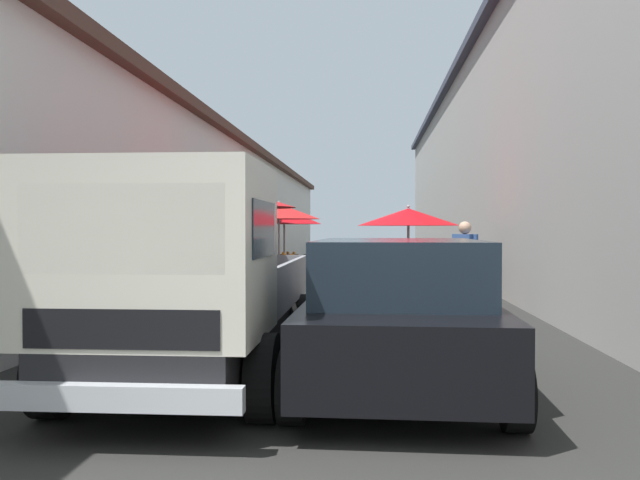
{
  "coord_description": "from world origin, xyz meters",
  "views": [
    {
      "loc": [
        -1.98,
        -0.54,
        1.56
      ],
      "look_at": [
        9.95,
        0.4,
        1.34
      ],
      "focal_mm": 36.07,
      "sensor_mm": 36.0,
      "label": 1
    }
  ],
  "objects_px": {
    "fruit_stall_mid_lane": "(184,222)",
    "vendor_by_crates": "(465,261)",
    "hatchback_car": "(398,312)",
    "fruit_stall_far_right": "(285,223)",
    "delivery_truck": "(181,285)",
    "vendor_in_shade": "(245,257)",
    "parked_scooter": "(423,290)",
    "fruit_stall_near_left": "(409,228)",
    "plastic_stool": "(309,275)",
    "fruit_stall_near_right": "(225,207)",
    "fruit_stall_far_left": "(280,223)"
  },
  "relations": [
    {
      "from": "fruit_stall_mid_lane",
      "to": "vendor_by_crates",
      "type": "bearing_deg",
      "value": -52.31
    },
    {
      "from": "hatchback_car",
      "to": "vendor_by_crates",
      "type": "relative_size",
      "value": 2.33
    },
    {
      "from": "fruit_stall_far_right",
      "to": "delivery_truck",
      "type": "height_order",
      "value": "fruit_stall_far_right"
    },
    {
      "from": "vendor_in_shade",
      "to": "parked_scooter",
      "type": "distance_m",
      "value": 5.07
    },
    {
      "from": "fruit_stall_near_left",
      "to": "vendor_by_crates",
      "type": "bearing_deg",
      "value": -160.9
    },
    {
      "from": "parked_scooter",
      "to": "plastic_stool",
      "type": "bearing_deg",
      "value": 26.14
    },
    {
      "from": "fruit_stall_near_left",
      "to": "fruit_stall_near_right",
      "type": "relative_size",
      "value": 0.84
    },
    {
      "from": "fruit_stall_near_right",
      "to": "vendor_in_shade",
      "type": "bearing_deg",
      "value": 4.21
    },
    {
      "from": "fruit_stall_far_left",
      "to": "vendor_in_shade",
      "type": "distance_m",
      "value": 3.04
    },
    {
      "from": "vendor_in_shade",
      "to": "fruit_stall_near_right",
      "type": "bearing_deg",
      "value": -175.79
    },
    {
      "from": "fruit_stall_far_left",
      "to": "fruit_stall_far_right",
      "type": "height_order",
      "value": "fruit_stall_far_left"
    },
    {
      "from": "parked_scooter",
      "to": "hatchback_car",
      "type": "bearing_deg",
      "value": 172.91
    },
    {
      "from": "hatchback_car",
      "to": "vendor_by_crates",
      "type": "xyz_separation_m",
      "value": [
        5.41,
        -1.43,
        0.24
      ]
    },
    {
      "from": "fruit_stall_far_left",
      "to": "fruit_stall_near_right",
      "type": "relative_size",
      "value": 0.87
    },
    {
      "from": "vendor_by_crates",
      "to": "fruit_stall_near_right",
      "type": "bearing_deg",
      "value": 88.31
    },
    {
      "from": "vendor_by_crates",
      "to": "fruit_stall_far_right",
      "type": "bearing_deg",
      "value": 27.79
    },
    {
      "from": "delivery_truck",
      "to": "vendor_by_crates",
      "type": "xyz_separation_m",
      "value": [
        5.96,
        -3.43,
        -0.06
      ]
    },
    {
      "from": "fruit_stall_near_right",
      "to": "delivery_truck",
      "type": "bearing_deg",
      "value": -170.83
    },
    {
      "from": "fruit_stall_far_right",
      "to": "parked_scooter",
      "type": "distance_m",
      "value": 9.2
    },
    {
      "from": "fruit_stall_far_left",
      "to": "fruit_stall_mid_lane",
      "type": "xyz_separation_m",
      "value": [
        -9.35,
        -0.02,
        -0.09
      ]
    },
    {
      "from": "delivery_truck",
      "to": "fruit_stall_far_left",
      "type": "bearing_deg",
      "value": 3.78
    },
    {
      "from": "parked_scooter",
      "to": "vendor_by_crates",
      "type": "bearing_deg",
      "value": -88.85
    },
    {
      "from": "fruit_stall_far_right",
      "to": "vendor_by_crates",
      "type": "xyz_separation_m",
      "value": [
        -8.33,
        -4.39,
        -0.77
      ]
    },
    {
      "from": "fruit_stall_mid_lane",
      "to": "vendor_in_shade",
      "type": "bearing_deg",
      "value": 3.85
    },
    {
      "from": "fruit_stall_far_left",
      "to": "vendor_by_crates",
      "type": "distance_m",
      "value": 7.46
    },
    {
      "from": "fruit_stall_mid_lane",
      "to": "vendor_in_shade",
      "type": "distance_m",
      "value": 6.52
    },
    {
      "from": "delivery_truck",
      "to": "vendor_by_crates",
      "type": "height_order",
      "value": "delivery_truck"
    },
    {
      "from": "fruit_stall_near_right",
      "to": "vendor_in_shade",
      "type": "height_order",
      "value": "fruit_stall_near_right"
    },
    {
      "from": "fruit_stall_near_right",
      "to": "delivery_truck",
      "type": "distance_m",
      "value": 6.24
    },
    {
      "from": "fruit_stall_far_right",
      "to": "vendor_in_shade",
      "type": "distance_m",
      "value": 5.2
    },
    {
      "from": "fruit_stall_far_left",
      "to": "fruit_stall_mid_lane",
      "type": "bearing_deg",
      "value": -179.87
    },
    {
      "from": "vendor_in_shade",
      "to": "vendor_by_crates",
      "type": "bearing_deg",
      "value": -124.74
    },
    {
      "from": "fruit_stall_near_left",
      "to": "fruit_stall_far_right",
      "type": "height_order",
      "value": "fruit_stall_far_right"
    },
    {
      "from": "delivery_truck",
      "to": "hatchback_car",
      "type": "bearing_deg",
      "value": -74.65
    },
    {
      "from": "fruit_stall_near_left",
      "to": "vendor_in_shade",
      "type": "xyz_separation_m",
      "value": [
        0.76,
        3.79,
        -0.7
      ]
    },
    {
      "from": "fruit_stall_far_right",
      "to": "fruit_stall_far_left",
      "type": "bearing_deg",
      "value": -175.69
    },
    {
      "from": "vendor_by_crates",
      "to": "fruit_stall_mid_lane",
      "type": "bearing_deg",
      "value": 127.69
    },
    {
      "from": "hatchback_car",
      "to": "delivery_truck",
      "type": "height_order",
      "value": "delivery_truck"
    },
    {
      "from": "delivery_truck",
      "to": "plastic_stool",
      "type": "distance_m",
      "value": 11.19
    },
    {
      "from": "fruit_stall_near_left",
      "to": "delivery_truck",
      "type": "height_order",
      "value": "delivery_truck"
    },
    {
      "from": "fruit_stall_near_left",
      "to": "hatchback_car",
      "type": "xyz_separation_m",
      "value": [
        -7.86,
        0.58,
        -0.84
      ]
    },
    {
      "from": "fruit_stall_far_right",
      "to": "hatchback_car",
      "type": "relative_size",
      "value": 0.6
    },
    {
      "from": "parked_scooter",
      "to": "plastic_stool",
      "type": "height_order",
      "value": "parked_scooter"
    },
    {
      "from": "fruit_stall_far_left",
      "to": "fruit_stall_far_right",
      "type": "distance_m",
      "value": 2.24
    },
    {
      "from": "hatchback_car",
      "to": "fruit_stall_mid_lane",
      "type": "bearing_deg",
      "value": 52.04
    },
    {
      "from": "fruit_stall_far_right",
      "to": "plastic_stool",
      "type": "height_order",
      "value": "fruit_stall_far_right"
    },
    {
      "from": "delivery_truck",
      "to": "vendor_in_shade",
      "type": "relative_size",
      "value": 3.21
    },
    {
      "from": "fruit_stall_near_left",
      "to": "fruit_stall_far_left",
      "type": "distance_m",
      "value": 4.97
    },
    {
      "from": "fruit_stall_near_right",
      "to": "fruit_stall_far_left",
      "type": "bearing_deg",
      "value": -1.79
    },
    {
      "from": "fruit_stall_near_left",
      "to": "parked_scooter",
      "type": "xyz_separation_m",
      "value": [
        -2.47,
        -0.09,
        -1.13
      ]
    }
  ]
}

